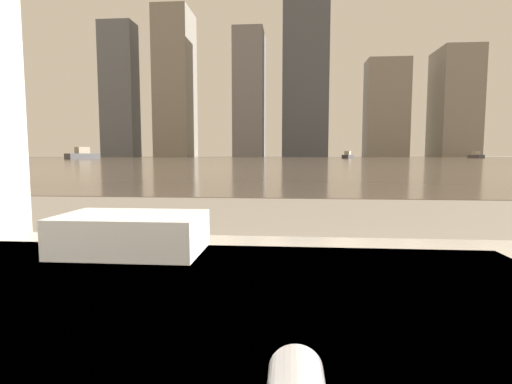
# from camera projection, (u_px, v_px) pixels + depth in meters

# --- Properties ---
(towel_stack) EXTENTS (0.29, 0.18, 0.08)m
(towel_stack) POSITION_uv_depth(u_px,v_px,m) (132.00, 233.00, 0.83)
(towel_stack) COLOR white
(towel_stack) RESTS_ON bathtub
(harbor_water) EXTENTS (180.00, 110.00, 0.01)m
(harbor_water) POSITION_uv_depth(u_px,v_px,m) (288.00, 159.00, 61.57)
(harbor_water) COLOR gray
(harbor_water) RESTS_ON ground_plane
(harbor_boat_0) EXTENTS (1.82, 3.75, 1.35)m
(harbor_boat_0) POSITION_uv_depth(u_px,v_px,m) (476.00, 156.00, 77.56)
(harbor_boat_0) COLOR #4C4C51
(harbor_boat_0) RESTS_ON harbor_water
(harbor_boat_1) EXTENTS (2.55, 3.74, 1.33)m
(harbor_boat_1) POSITION_uv_depth(u_px,v_px,m) (348.00, 156.00, 72.92)
(harbor_boat_1) COLOR #2D2D33
(harbor_boat_1) RESTS_ON harbor_water
(harbor_boat_2) EXTENTS (3.89, 5.09, 1.84)m
(harbor_boat_2) POSITION_uv_depth(u_px,v_px,m) (82.00, 155.00, 60.64)
(harbor_boat_2) COLOR #4C4C51
(harbor_boat_2) RESTS_ON harbor_water
(skyline_tower_0) EXTENTS (10.00, 6.95, 39.50)m
(skyline_tower_0) POSITION_uv_depth(u_px,v_px,m) (120.00, 91.00, 119.52)
(skyline_tower_0) COLOR slate
(skyline_tower_0) RESTS_ON ground_plane
(skyline_tower_1) EXTENTS (9.93, 13.73, 42.40)m
(skyline_tower_1) POSITION_uv_depth(u_px,v_px,m) (175.00, 85.00, 117.94)
(skyline_tower_1) COLOR gray
(skyline_tower_1) RESTS_ON ground_plane
(skyline_tower_2) EXTENTS (8.47, 13.37, 35.87)m
(skyline_tower_2) POSITION_uv_depth(u_px,v_px,m) (249.00, 95.00, 116.40)
(skyline_tower_2) COLOR slate
(skyline_tower_2) RESTS_ON ground_plane
(skyline_tower_3) EXTENTS (13.06, 7.31, 78.89)m
(skyline_tower_3) POSITION_uv_depth(u_px,v_px,m) (306.00, 17.00, 113.00)
(skyline_tower_3) COLOR #4C515B
(skyline_tower_3) RESTS_ON ground_plane
(skyline_tower_4) EXTENTS (11.61, 8.46, 27.23)m
(skyline_tower_4) POSITION_uv_depth(u_px,v_px,m) (386.00, 109.00, 113.52)
(skyline_tower_4) COLOR gray
(skyline_tower_4) RESTS_ON ground_plane
(skyline_tower_5) EXTENTS (10.51, 13.92, 29.76)m
(skyline_tower_5) POSITION_uv_depth(u_px,v_px,m) (454.00, 104.00, 111.83)
(skyline_tower_5) COLOR gray
(skyline_tower_5) RESTS_ON ground_plane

